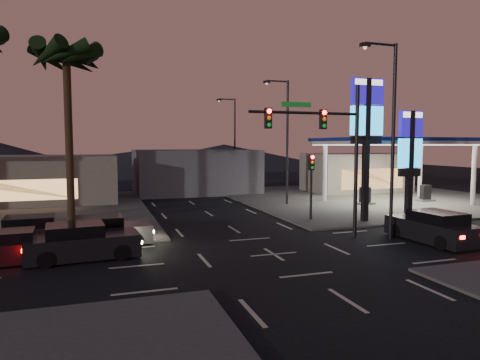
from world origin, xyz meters
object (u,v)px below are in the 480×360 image
object	(u,v)px
gas_station	(398,143)
pylon_sign_tall	(367,121)
traffic_signal_mast	(327,139)
pylon_sign_short	(410,149)
car_lane_a_mid	(13,248)
car_lane_b_mid	(36,232)
car_lane_a_front	(82,243)
suv_station	(433,228)
car_lane_b_front	(104,232)

from	to	relation	value
gas_station	pylon_sign_tall	bearing A→B (deg)	-139.09
pylon_sign_tall	traffic_signal_mast	bearing A→B (deg)	-143.48
pylon_sign_short	traffic_signal_mast	bearing A→B (deg)	-160.87
car_lane_a_mid	car_lane_b_mid	xyz separation A→B (m)	(0.45, 3.03, 0.05)
gas_station	car_lane_a_front	xyz separation A→B (m)	(-24.15, -10.15, -4.36)
gas_station	car_lane_a_mid	distance (m)	28.95
pylon_sign_short	suv_station	size ratio (longest dim) A/B	1.43
pylon_sign_tall	car_lane_a_mid	size ratio (longest dim) A/B	2.09
traffic_signal_mast	car_lane_b_mid	bearing A→B (deg)	167.63
car_lane_a_mid	traffic_signal_mast	bearing A→B (deg)	-0.28
car_lane_b_mid	car_lane_b_front	bearing A→B (deg)	-15.72
car_lane_b_front	suv_station	world-z (taller)	suv_station
pylon_sign_short	car_lane_b_mid	bearing A→B (deg)	178.43
gas_station	car_lane_b_mid	world-z (taller)	gas_station
pylon_sign_tall	car_lane_b_front	bearing A→B (deg)	-175.24
pylon_sign_tall	suv_station	bearing A→B (deg)	-89.01
traffic_signal_mast	car_lane_a_front	size ratio (longest dim) A/B	1.65
car_lane_a_front	car_lane_b_mid	distance (m)	3.92
gas_station	car_lane_b_mid	size ratio (longest dim) A/B	2.63
traffic_signal_mast	suv_station	size ratio (longest dim) A/B	1.64
traffic_signal_mast	car_lane_b_front	size ratio (longest dim) A/B	1.76
pylon_sign_short	car_lane_a_mid	size ratio (longest dim) A/B	1.63
pylon_sign_tall	car_lane_b_mid	xyz separation A→B (m)	(-18.88, -0.41, -5.71)
car_lane_b_front	car_lane_b_mid	world-z (taller)	car_lane_b_mid
pylon_sign_short	car_lane_b_front	distance (m)	18.64
pylon_sign_tall	gas_station	bearing A→B (deg)	40.91
gas_station	car_lane_b_front	world-z (taller)	gas_station
pylon_sign_tall	car_lane_b_front	xyz separation A→B (m)	(-15.70, -1.31, -5.72)
pylon_sign_short	suv_station	bearing A→B (deg)	-116.76
pylon_sign_short	car_lane_b_front	world-z (taller)	pylon_sign_short
pylon_sign_tall	car_lane_a_mid	world-z (taller)	pylon_sign_tall
gas_station	traffic_signal_mast	distance (m)	15.82
car_lane_b_front	car_lane_b_mid	distance (m)	3.30
car_lane_b_front	car_lane_a_front	bearing A→B (deg)	-112.12
gas_station	pylon_sign_tall	world-z (taller)	pylon_sign_tall
traffic_signal_mast	car_lane_b_front	world-z (taller)	traffic_signal_mast
suv_station	car_lane_b_front	bearing A→B (deg)	164.26
traffic_signal_mast	car_lane_a_front	bearing A→B (deg)	-179.35
pylon_sign_tall	pylon_sign_short	size ratio (longest dim) A/B	1.29
pylon_sign_short	car_lane_b_mid	xyz separation A→B (m)	(-21.38, 0.59, -3.97)
car_lane_a_mid	pylon_sign_tall	bearing A→B (deg)	10.10
traffic_signal_mast	car_lane_a_front	xyz separation A→B (m)	(-11.91, -0.13, -4.51)
car_lane_a_front	car_lane_a_mid	distance (m)	2.68
car_lane_a_mid	car_lane_b_mid	world-z (taller)	car_lane_b_mid
pylon_sign_tall	car_lane_a_mid	distance (m)	20.45
car_lane_a_mid	suv_station	xyz separation A→B (m)	(19.42, -2.32, 0.10)
gas_station	car_lane_a_mid	xyz separation A→B (m)	(-26.82, -9.94, -4.44)
car_lane_a_front	car_lane_a_mid	world-z (taller)	car_lane_a_front
car_lane_b_front	pylon_sign_short	bearing A→B (deg)	0.96
pylon_sign_short	traffic_signal_mast	size ratio (longest dim) A/B	0.88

